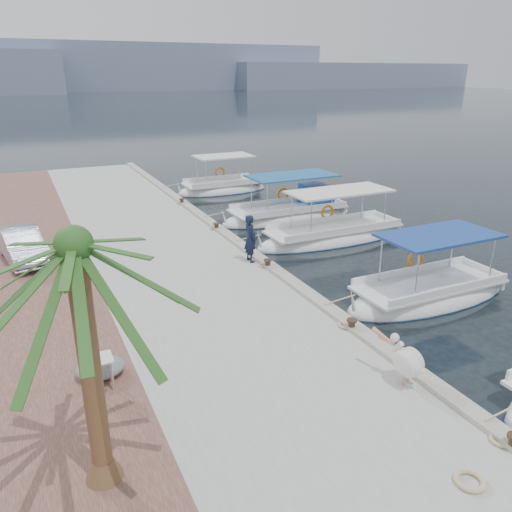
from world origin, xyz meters
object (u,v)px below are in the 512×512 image
at_px(fishing_caique_c, 334,237).
at_px(fishing_caique_d, 290,215).
at_px(fishing_caique_e, 222,190).
at_px(fisherman, 250,238).
at_px(parked_car, 22,245).
at_px(fishing_caique_b, 428,296).
at_px(date_palm, 74,247).
at_px(pelican, 406,361).

xyz_separation_m(fishing_caique_c, fishing_caique_d, (-0.05, 3.89, 0.06)).
bearing_deg(fishing_caique_e, fisherman, -107.37).
distance_m(fishing_caique_d, fishing_caique_e, 7.22).
xyz_separation_m(fishing_caique_d, fishing_caique_e, (-0.85, 7.17, -0.06)).
height_order(fisherman, parked_car, fisherman).
distance_m(fishing_caique_b, fishing_caique_c, 6.55).
bearing_deg(fishing_caique_c, fishing_caique_e, 94.67).
height_order(fishing_caique_d, date_palm, date_palm).
distance_m(fishing_caique_b, fishing_caique_d, 10.43).
distance_m(pelican, fisherman, 8.41).
bearing_deg(pelican, date_palm, 179.75).
bearing_deg(fishing_caique_b, pelican, -138.81).
distance_m(fishing_caique_d, parked_car, 12.64).
bearing_deg(pelican, fishing_caique_d, 70.55).
xyz_separation_m(pelican, fisherman, (0.11, 8.40, 0.31)).
bearing_deg(date_palm, pelican, -0.25).
bearing_deg(fishing_caique_c, fisherman, -158.27).
bearing_deg(date_palm, fishing_caique_c, 41.78).
xyz_separation_m(fishing_caique_b, fishing_caique_c, (0.67, 6.52, -0.00)).
distance_m(fishing_caique_e, fisherman, 13.72).
bearing_deg(fishing_caique_e, fishing_caique_b, -89.24).
distance_m(fishing_caique_c, date_palm, 16.20).
xyz_separation_m(fishing_caique_c, pelican, (-5.10, -10.39, 0.94)).
height_order(pelican, fisherman, fisherman).
relative_size(fishing_caique_c, date_palm, 1.49).
bearing_deg(fisherman, pelican, 175.84).
bearing_deg(fishing_caique_b, fishing_caique_c, 84.12).
bearing_deg(pelican, fisherman, 89.24).
height_order(fishing_caique_c, fishing_caique_e, same).
bearing_deg(fishing_caique_b, date_palm, -160.61).
bearing_deg(fisherman, parked_car, 60.65).
xyz_separation_m(fishing_caique_b, fishing_caique_e, (-0.23, 17.57, 0.00)).
bearing_deg(fishing_caique_c, date_palm, -138.22).
height_order(fishing_caique_b, pelican, fishing_caique_b).
height_order(fishing_caique_e, fisherman, fisherman).
bearing_deg(fishing_caique_e, fishing_caique_d, -83.23).
bearing_deg(fishing_caique_b, fishing_caique_d, 86.60).
bearing_deg(fishing_caique_c, fishing_caique_d, 90.77).
relative_size(fishing_caique_b, pelican, 4.43).
xyz_separation_m(fishing_caique_d, fisherman, (-4.93, -5.88, 1.18)).
relative_size(pelican, parked_car, 0.39).
distance_m(pelican, date_palm, 7.43).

